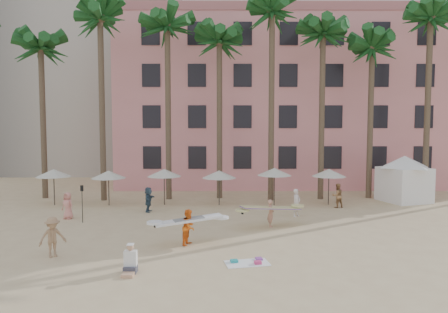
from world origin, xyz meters
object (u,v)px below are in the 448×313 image
at_px(cabana, 404,175).
at_px(pink_hotel, 296,105).
at_px(carrier_yellow, 271,211).
at_px(carrier_white, 189,225).

bearing_deg(cabana, pink_hotel, 116.61).
relative_size(carrier_yellow, carrier_white, 1.06).
bearing_deg(carrier_white, carrier_yellow, 38.26).
bearing_deg(carrier_yellow, carrier_white, -141.74).
bearing_deg(pink_hotel, cabana, -63.39).
height_order(pink_hotel, carrier_white, pink_hotel).
height_order(pink_hotel, carrier_yellow, pink_hotel).
relative_size(cabana, carrier_yellow, 1.59).
distance_m(pink_hotel, carrier_white, 26.21).
distance_m(pink_hotel, cabana, 14.81).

